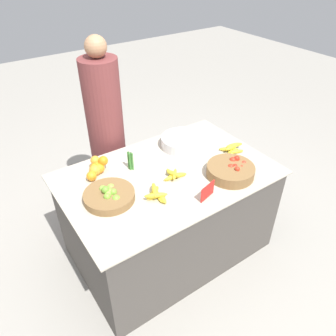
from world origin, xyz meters
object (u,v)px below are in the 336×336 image
object	(u,v)px
metal_bowl	(182,142)
vendor_person	(107,139)
lime_bowl	(109,195)
tomato_basket	(231,170)
price_sign	(208,191)

from	to	relation	value
metal_bowl	vendor_person	distance (m)	0.66
lime_bowl	tomato_basket	bearing A→B (deg)	-16.88
lime_bowl	vendor_person	distance (m)	0.82
price_sign	metal_bowl	bearing A→B (deg)	52.95
lime_bowl	price_sign	distance (m)	0.64
metal_bowl	price_sign	xyz separation A→B (m)	(-0.25, -0.61, 0.01)
lime_bowl	tomato_basket	world-z (taller)	tomato_basket
metal_bowl	price_sign	world-z (taller)	price_sign
price_sign	vendor_person	bearing A→B (deg)	85.19
lime_bowl	metal_bowl	size ratio (longest dim) A/B	0.97
tomato_basket	vendor_person	bearing A→B (deg)	116.19
metal_bowl	vendor_person	bearing A→B (deg)	132.12
price_sign	vendor_person	size ratio (longest dim) A/B	0.08
price_sign	vendor_person	xyz separation A→B (m)	(-0.19, 1.10, -0.08)
lime_bowl	tomato_basket	size ratio (longest dim) A/B	0.98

